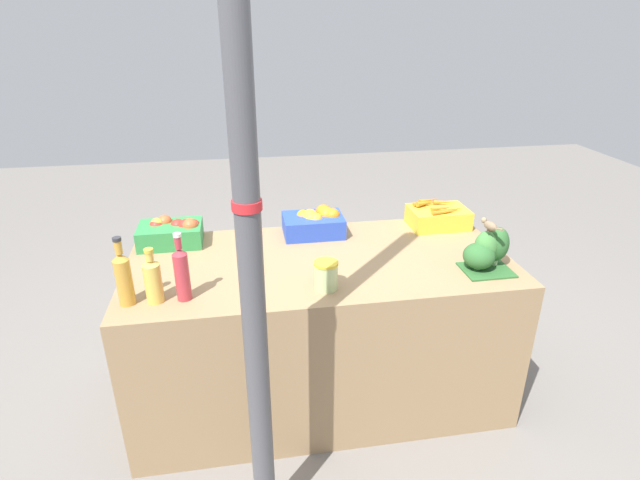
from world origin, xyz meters
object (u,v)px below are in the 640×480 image
object	(u,v)px
juice_bottle_golden	(153,280)
pickle_jar	(326,275)
carrot_crate	(438,216)
juice_bottle_ruby	(182,272)
orange_crate	(315,222)
apple_crate	(173,232)
sparrow_bird	(490,225)
support_pole	(248,216)
broccoli_pile	(487,251)
juice_bottle_amber	(124,277)

from	to	relation	value
juice_bottle_golden	pickle_jar	size ratio (longest dim) A/B	1.87
carrot_crate	juice_bottle_ruby	distance (m)	1.45
orange_crate	carrot_crate	size ratio (longest dim) A/B	1.00
apple_crate	sparrow_bird	size ratio (longest dim) A/B	2.36
carrot_crate	support_pole	bearing A→B (deg)	-135.54
orange_crate	pickle_jar	xyz separation A→B (m)	(-0.05, -0.59, -0.00)
apple_crate	broccoli_pile	distance (m)	1.54
juice_bottle_golden	sparrow_bird	distance (m)	1.45
broccoli_pile	pickle_jar	bearing A→B (deg)	-174.98
juice_bottle_amber	juice_bottle_golden	xyz separation A→B (m)	(0.11, 0.00, -0.02)
apple_crate	sparrow_bird	bearing A→B (deg)	-20.64
apple_crate	carrot_crate	xyz separation A→B (m)	(1.42, -0.00, -0.01)
support_pole	orange_crate	distance (m)	1.19
orange_crate	juice_bottle_golden	size ratio (longest dim) A/B	1.33
pickle_jar	juice_bottle_amber	bearing A→B (deg)	179.18
juice_bottle_golden	sparrow_bird	xyz separation A→B (m)	(1.45, 0.04, 0.12)
carrot_crate	pickle_jar	size ratio (longest dim) A/B	2.48
carrot_crate	juice_bottle_amber	distance (m)	1.65
broccoli_pile	juice_bottle_golden	distance (m)	1.46
support_pole	apple_crate	size ratio (longest dim) A/B	8.38
juice_bottle_golden	support_pole	bearing A→B (deg)	-49.73
apple_crate	broccoli_pile	xyz separation A→B (m)	(1.44, -0.52, 0.02)
carrot_crate	sparrow_bird	xyz separation A→B (m)	(0.01, -0.54, 0.16)
juice_bottle_amber	juice_bottle_golden	size ratio (longest dim) A/B	1.24
sparrow_bird	support_pole	bearing A→B (deg)	98.05
juice_bottle_ruby	apple_crate	bearing A→B (deg)	99.50
juice_bottle_ruby	sparrow_bird	xyz separation A→B (m)	(1.33, 0.04, 0.10)
broccoli_pile	juice_bottle_amber	size ratio (longest dim) A/B	0.76
juice_bottle_amber	juice_bottle_ruby	world-z (taller)	same
support_pole	broccoli_pile	bearing A→B (deg)	25.43
support_pole	juice_bottle_golden	world-z (taller)	support_pole
juice_bottle_ruby	juice_bottle_amber	bearing A→B (deg)	-180.00
juice_bottle_golden	juice_bottle_ruby	size ratio (longest dim) A/B	0.80
carrot_crate	pickle_jar	bearing A→B (deg)	-141.32
pickle_jar	sparrow_bird	world-z (taller)	sparrow_bird
apple_crate	broccoli_pile	size ratio (longest dim) A/B	1.42
apple_crate	juice_bottle_amber	xyz separation A→B (m)	(-0.13, -0.58, 0.06)
juice_bottle_golden	sparrow_bird	size ratio (longest dim) A/B	1.77
support_pole	carrot_crate	distance (m)	1.55
pickle_jar	sparrow_bird	size ratio (longest dim) A/B	0.95
orange_crate	broccoli_pile	bearing A→B (deg)	-36.57
support_pole	juice_bottle_amber	xyz separation A→B (m)	(-0.50, 0.46, -0.40)
apple_crate	carrot_crate	distance (m)	1.42
pickle_jar	orange_crate	bearing A→B (deg)	85.49
apple_crate	juice_bottle_amber	size ratio (longest dim) A/B	1.07
apple_crate	juice_bottle_golden	bearing A→B (deg)	-91.83
support_pole	juice_bottle_ruby	bearing A→B (deg)	120.73
orange_crate	sparrow_bird	world-z (taller)	sparrow_bird
broccoli_pile	pickle_jar	world-z (taller)	broccoli_pile
juice_bottle_ruby	pickle_jar	bearing A→B (deg)	-1.14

